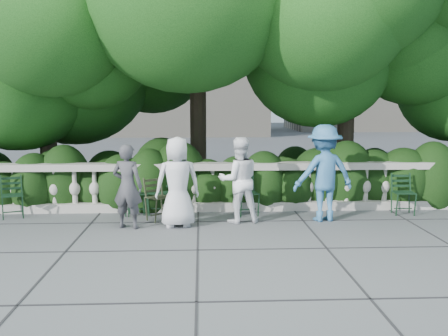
{
  "coord_description": "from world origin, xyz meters",
  "views": [
    {
      "loc": [
        -0.44,
        -8.4,
        2.26
      ],
      "look_at": [
        0.0,
        1.0,
        1.0
      ],
      "focal_mm": 40.0,
      "sensor_mm": 36.0,
      "label": 1
    }
  ],
  "objects_px": {
    "chair_f": "(405,216)",
    "person_businessman": "(178,182)",
    "person_older_blue": "(324,173)",
    "chair_d": "(158,216)",
    "chair_e": "(249,217)",
    "chair_a": "(13,219)",
    "chair_b": "(138,217)",
    "person_woman_grey": "(128,186)",
    "chair_weathered": "(163,222)",
    "person_casual_man": "(239,180)",
    "chair_c": "(135,216)"
  },
  "relations": [
    {
      "from": "chair_c",
      "to": "chair_weathered",
      "type": "xyz_separation_m",
      "value": [
        0.6,
        -0.48,
        0.0
      ]
    },
    {
      "from": "chair_b",
      "to": "chair_weathered",
      "type": "bearing_deg",
      "value": -43.56
    },
    {
      "from": "chair_b",
      "to": "chair_weathered",
      "type": "xyz_separation_m",
      "value": [
        0.53,
        -0.43,
        0.0
      ]
    },
    {
      "from": "chair_a",
      "to": "chair_e",
      "type": "distance_m",
      "value": 4.57
    },
    {
      "from": "chair_a",
      "to": "chair_f",
      "type": "bearing_deg",
      "value": -21.96
    },
    {
      "from": "person_older_blue",
      "to": "person_businessman",
      "type": "bearing_deg",
      "value": -3.96
    },
    {
      "from": "person_woman_grey",
      "to": "chair_a",
      "type": "bearing_deg",
      "value": -2.11
    },
    {
      "from": "chair_b",
      "to": "chair_f",
      "type": "xyz_separation_m",
      "value": [
        5.29,
        -0.17,
        0.0
      ]
    },
    {
      "from": "chair_weathered",
      "to": "person_woman_grey",
      "type": "bearing_deg",
      "value": 178.13
    },
    {
      "from": "chair_a",
      "to": "chair_e",
      "type": "xyz_separation_m",
      "value": [
        4.57,
        -0.0,
        0.0
      ]
    },
    {
      "from": "chair_e",
      "to": "chair_f",
      "type": "height_order",
      "value": "same"
    },
    {
      "from": "person_woman_grey",
      "to": "person_casual_man",
      "type": "xyz_separation_m",
      "value": [
        2.02,
        0.36,
        0.04
      ]
    },
    {
      "from": "person_businessman",
      "to": "person_casual_man",
      "type": "bearing_deg",
      "value": -174.71
    },
    {
      "from": "chair_d",
      "to": "person_casual_man",
      "type": "height_order",
      "value": "person_casual_man"
    },
    {
      "from": "person_businessman",
      "to": "chair_b",
      "type": "bearing_deg",
      "value": -53.46
    },
    {
      "from": "chair_d",
      "to": "chair_a",
      "type": "bearing_deg",
      "value": -163.43
    },
    {
      "from": "person_woman_grey",
      "to": "person_older_blue",
      "type": "relative_size",
      "value": 0.83
    },
    {
      "from": "person_businessman",
      "to": "chair_d",
      "type": "bearing_deg",
      "value": -71.58
    },
    {
      "from": "chair_b",
      "to": "chair_a",
      "type": "bearing_deg",
      "value": 177.73
    },
    {
      "from": "chair_a",
      "to": "chair_c",
      "type": "xyz_separation_m",
      "value": [
        2.31,
        0.15,
        0.0
      ]
    },
    {
      "from": "chair_e",
      "to": "chair_weathered",
      "type": "bearing_deg",
      "value": 178.91
    },
    {
      "from": "chair_c",
      "to": "person_casual_man",
      "type": "height_order",
      "value": "person_casual_man"
    },
    {
      "from": "chair_a",
      "to": "chair_b",
      "type": "height_order",
      "value": "same"
    },
    {
      "from": "chair_c",
      "to": "person_woman_grey",
      "type": "distance_m",
      "value": 1.19
    },
    {
      "from": "chair_a",
      "to": "chair_d",
      "type": "distance_m",
      "value": 2.77
    },
    {
      "from": "chair_b",
      "to": "person_businessman",
      "type": "distance_m",
      "value": 1.41
    },
    {
      "from": "chair_e",
      "to": "person_woman_grey",
      "type": "distance_m",
      "value": 2.5
    },
    {
      "from": "person_older_blue",
      "to": "chair_c",
      "type": "bearing_deg",
      "value": -19.1
    },
    {
      "from": "chair_d",
      "to": "person_businessman",
      "type": "relative_size",
      "value": 0.51
    },
    {
      "from": "chair_d",
      "to": "person_businessman",
      "type": "xyz_separation_m",
      "value": [
        0.44,
        -0.84,
        0.82
      ]
    },
    {
      "from": "chair_d",
      "to": "chair_weathered",
      "type": "xyz_separation_m",
      "value": [
        0.14,
        -0.47,
        0.0
      ]
    },
    {
      "from": "chair_a",
      "to": "chair_d",
      "type": "bearing_deg",
      "value": -18.68
    },
    {
      "from": "person_businessman",
      "to": "person_woman_grey",
      "type": "distance_m",
      "value": 0.89
    },
    {
      "from": "chair_e",
      "to": "person_older_blue",
      "type": "relative_size",
      "value": 0.46
    },
    {
      "from": "chair_d",
      "to": "chair_f",
      "type": "bearing_deg",
      "value": 11.44
    },
    {
      "from": "chair_f",
      "to": "person_older_blue",
      "type": "height_order",
      "value": "person_older_blue"
    },
    {
      "from": "chair_a",
      "to": "person_casual_man",
      "type": "distance_m",
      "value": 4.42
    },
    {
      "from": "chair_d",
      "to": "person_casual_man",
      "type": "xyz_separation_m",
      "value": [
        1.57,
        -0.54,
        0.8
      ]
    },
    {
      "from": "chair_f",
      "to": "person_businessman",
      "type": "xyz_separation_m",
      "value": [
        -4.47,
        -0.63,
        0.82
      ]
    },
    {
      "from": "person_businessman",
      "to": "chair_a",
      "type": "bearing_deg",
      "value": -21.74
    },
    {
      "from": "chair_c",
      "to": "person_casual_man",
      "type": "distance_m",
      "value": 2.24
    },
    {
      "from": "person_older_blue",
      "to": "chair_d",
      "type": "bearing_deg",
      "value": -19.91
    },
    {
      "from": "chair_d",
      "to": "chair_e",
      "type": "bearing_deg",
      "value": 9.48
    },
    {
      "from": "chair_e",
      "to": "chair_weathered",
      "type": "distance_m",
      "value": 1.7
    },
    {
      "from": "chair_e",
      "to": "person_woman_grey",
      "type": "xyz_separation_m",
      "value": [
        -2.26,
        -0.76,
        0.76
      ]
    },
    {
      "from": "chair_e",
      "to": "person_older_blue",
      "type": "bearing_deg",
      "value": -26.41
    },
    {
      "from": "chair_f",
      "to": "chair_weathered",
      "type": "xyz_separation_m",
      "value": [
        -4.77,
        -0.26,
        0.0
      ]
    },
    {
      "from": "chair_d",
      "to": "chair_c",
      "type": "bearing_deg",
      "value": -168.24
    },
    {
      "from": "chair_b",
      "to": "person_older_blue",
      "type": "xyz_separation_m",
      "value": [
        3.57,
        -0.45,
        0.92
      ]
    },
    {
      "from": "chair_e",
      "to": "person_businessman",
      "type": "bearing_deg",
      "value": -165.18
    }
  ]
}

